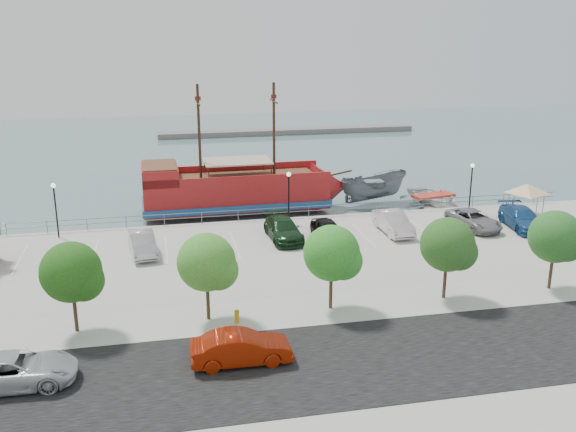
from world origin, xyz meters
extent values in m
plane|color=slate|center=(0.00, 0.00, -1.00)|extent=(160.00, 160.00, 0.00)
cube|color=#AFA89A|center=(0.00, -21.00, -0.60)|extent=(100.00, 58.00, 1.20)
cube|color=black|center=(0.00, -16.00, 0.01)|extent=(100.00, 8.00, 0.04)
cube|color=#B1AFA0|center=(0.00, -10.00, 0.01)|extent=(100.00, 4.00, 0.05)
cylinder|color=slate|center=(0.00, 7.80, 0.95)|extent=(50.00, 0.06, 0.06)
cylinder|color=slate|center=(0.00, 7.80, 0.55)|extent=(50.00, 0.06, 0.06)
cube|color=slate|center=(10.00, 55.00, -0.60)|extent=(40.00, 3.00, 0.80)
cube|color=maroon|center=(-3.44, 13.68, 0.95)|extent=(16.54, 5.42, 2.67)
cube|color=navy|center=(-3.44, 13.68, 0.08)|extent=(16.85, 5.73, 0.62)
cone|color=maroon|center=(5.61, 13.83, 0.95)|extent=(3.37, 4.99, 4.94)
cube|color=maroon|center=(-10.13, 13.57, 3.01)|extent=(3.17, 5.19, 1.44)
cube|color=brown|center=(-10.13, 13.57, 3.78)|extent=(2.96, 4.78, 0.12)
cube|color=brown|center=(-2.93, 13.69, 2.34)|extent=(13.44, 4.75, 0.15)
cube|color=maroon|center=(-3.49, 16.14, 2.65)|extent=(16.46, 0.48, 0.72)
cube|color=maroon|center=(-3.40, 11.21, 2.65)|extent=(16.46, 0.48, 0.72)
cylinder|color=#382111|center=(0.15, 13.74, 6.51)|extent=(0.25, 0.25, 8.43)
cylinder|color=#382111|center=(-6.53, 13.63, 6.51)|extent=(0.25, 0.25, 8.43)
cylinder|color=#382111|center=(0.15, 13.74, 9.08)|extent=(0.20, 3.09, 0.14)
cylinder|color=#382111|center=(-6.53, 13.63, 9.08)|extent=(0.20, 3.09, 0.14)
cube|color=#C4AD92|center=(-3.24, 13.68, 3.83)|extent=(6.03, 4.01, 0.12)
cylinder|color=#382111|center=(6.32, 13.84, 2.19)|extent=(2.56, 0.21, 0.61)
imported|color=slate|center=(9.90, 14.03, 0.37)|extent=(7.49, 4.05, 2.74)
imported|color=silver|center=(15.11, 11.85, -0.32)|extent=(5.95, 7.39, 1.36)
cube|color=gray|center=(-15.36, 9.20, -0.82)|extent=(6.69, 3.47, 0.37)
cube|color=gray|center=(7.91, 9.20, -0.82)|extent=(6.58, 2.28, 0.37)
cube|color=gray|center=(17.15, 9.20, -0.78)|extent=(7.80, 4.86, 0.43)
cylinder|color=slate|center=(19.43, 6.03, 1.00)|extent=(0.08, 0.08, 2.01)
cylinder|color=slate|center=(21.64, 5.16, 1.00)|extent=(0.08, 0.08, 2.01)
cylinder|color=slate|center=(18.56, 3.82, 1.00)|extent=(0.08, 0.08, 2.01)
cylinder|color=slate|center=(20.77, 2.95, 1.00)|extent=(0.08, 0.08, 2.01)
pyramid|color=white|center=(20.10, 4.49, 2.79)|extent=(4.98, 4.98, 0.82)
imported|color=#B3B6BA|center=(-17.16, -14.96, 0.77)|extent=(5.56, 2.59, 1.54)
imported|color=#901B05|center=(-6.86, -15.07, 0.80)|extent=(4.88, 1.72, 1.61)
cylinder|color=gold|center=(-6.52, -10.80, 0.33)|extent=(0.26, 0.26, 0.66)
sphere|color=gold|center=(-6.52, -10.80, 0.68)|extent=(0.29, 0.29, 0.29)
cylinder|color=black|center=(-18.00, 6.50, 2.00)|extent=(0.12, 0.12, 4.00)
sphere|color=#FFF2CC|center=(-18.00, 6.50, 4.10)|extent=(0.36, 0.36, 0.36)
cylinder|color=black|center=(0.00, 6.50, 2.00)|extent=(0.12, 0.12, 4.00)
sphere|color=#FFF2CC|center=(0.00, 6.50, 4.10)|extent=(0.36, 0.36, 0.36)
cylinder|color=black|center=(16.00, 6.50, 2.00)|extent=(0.12, 0.12, 4.00)
sphere|color=#FFF2CC|center=(16.00, 6.50, 4.10)|extent=(0.36, 0.36, 0.36)
cylinder|color=#473321|center=(-15.00, -10.00, 1.10)|extent=(0.20, 0.20, 2.20)
sphere|color=#1E4D13|center=(-15.00, -10.00, 3.40)|extent=(3.20, 3.20, 3.20)
sphere|color=#1E4D13|center=(-14.40, -10.30, 3.00)|extent=(2.20, 2.20, 2.20)
cylinder|color=#473321|center=(-8.00, -10.00, 1.10)|extent=(0.20, 0.20, 2.20)
sphere|color=#3C7A26|center=(-8.00, -10.00, 3.40)|extent=(3.20, 3.20, 3.20)
sphere|color=#3C7A26|center=(-7.40, -10.30, 3.00)|extent=(2.20, 2.20, 2.20)
cylinder|color=#473321|center=(-1.00, -10.00, 1.10)|extent=(0.20, 0.20, 2.20)
sphere|color=#2B7822|center=(-1.00, -10.00, 3.40)|extent=(3.20, 3.20, 3.20)
sphere|color=#2B7822|center=(-0.40, -10.30, 3.00)|extent=(2.20, 2.20, 2.20)
cylinder|color=#473321|center=(6.00, -10.00, 1.10)|extent=(0.20, 0.20, 2.20)
sphere|color=#25501C|center=(6.00, -10.00, 3.40)|extent=(3.20, 3.20, 3.20)
sphere|color=#25501C|center=(6.60, -10.30, 3.00)|extent=(2.20, 2.20, 2.20)
cylinder|color=#473321|center=(13.00, -10.00, 1.10)|extent=(0.20, 0.20, 2.20)
sphere|color=#245820|center=(13.00, -10.00, 3.40)|extent=(3.20, 3.20, 3.20)
sphere|color=#245820|center=(13.60, -10.30, 3.00)|extent=(2.20, 2.20, 2.20)
imported|color=#ADADAE|center=(-11.64, 1.44, 0.78)|extent=(2.26, 4.93, 1.57)
imported|color=#153318|center=(-1.24, 2.63, 0.79)|extent=(2.48, 5.57, 1.59)
imported|color=black|center=(1.96, 1.58, 0.79)|extent=(1.98, 4.66, 1.57)
imported|color=silver|center=(7.48, 2.38, 0.83)|extent=(1.88, 5.11, 1.67)
imported|color=gray|center=(14.17, 2.15, 0.72)|extent=(3.28, 5.53, 1.44)
imported|color=#1F4D84|center=(17.97, 1.43, 0.81)|extent=(2.92, 5.82, 1.62)
camera|label=1|loc=(-10.29, -42.58, 15.85)|focal=40.00mm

